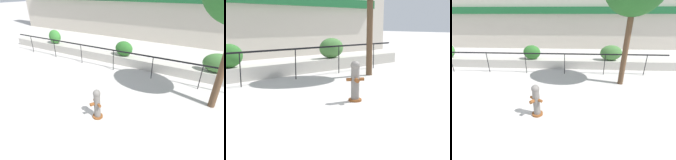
{
  "view_description": "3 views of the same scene",
  "coord_description": "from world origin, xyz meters",
  "views": [
    {
      "loc": [
        4.21,
        -2.83,
        3.93
      ],
      "look_at": [
        1.12,
        2.74,
        0.63
      ],
      "focal_mm": 28.0,
      "sensor_mm": 36.0,
      "label": 1
    },
    {
      "loc": [
        -4.3,
        -4.57,
        2.05
      ],
      "look_at": [
        1.5,
        1.86,
        0.46
      ],
      "focal_mm": 50.0,
      "sensor_mm": 36.0,
      "label": 2
    },
    {
      "loc": [
        2.55,
        -2.89,
        3.03
      ],
      "look_at": [
        2.24,
        2.64,
        0.6
      ],
      "focal_mm": 24.0,
      "sensor_mm": 36.0,
      "label": 3
    }
  ],
  "objects": [
    {
      "name": "ground_plane",
      "position": [
        0.0,
        0.0,
        0.0
      ],
      "size": [
        120.0,
        120.0,
        0.0
      ],
      "primitive_type": "plane",
      "color": "#BCB7B2"
    },
    {
      "name": "building_facade",
      "position": [
        0.0,
        11.98,
        3.99
      ],
      "size": [
        30.0,
        1.36,
        8.0
      ],
      "color": "beige",
      "rests_on": "ground"
    },
    {
      "name": "planter_wall_low",
      "position": [
        0.0,
        6.0,
        0.25
      ],
      "size": [
        18.0,
        0.7,
        0.5
      ],
      "primitive_type": "cube",
      "color": "#B7B2A8",
      "rests_on": "ground"
    },
    {
      "name": "fence_railing_segment",
      "position": [
        -0.0,
        4.9,
        1.02
      ],
      "size": [
        15.0,
        0.05,
        1.15
      ],
      "color": "black",
      "rests_on": "ground"
    },
    {
      "name": "hedge_bush_1",
      "position": [
        0.09,
        6.0,
        0.92
      ],
      "size": [
        1.04,
        0.67,
        0.85
      ],
      "primitive_type": "ellipsoid",
      "color": "#2D6B28",
      "rests_on": "planter_wall_low"
    },
    {
      "name": "hedge_bush_2",
      "position": [
        4.84,
        6.0,
        0.95
      ],
      "size": [
        1.27,
        0.7,
        0.9
      ],
      "primitive_type": "ellipsoid",
      "color": "#427538",
      "rests_on": "planter_wall_low"
    },
    {
      "name": "fire_hydrant",
      "position": [
        1.45,
        1.12,
        0.55
      ],
      "size": [
        0.48,
        0.48,
        1.08
      ],
      "color": "brown",
      "rests_on": "ground"
    }
  ]
}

